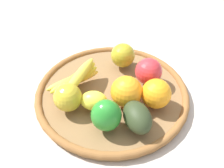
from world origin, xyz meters
TOP-DOWN VIEW (x-y plane):
  - ground_plane at (0.00, 0.00)m, footprint 2.40×2.40m
  - basket at (0.00, 0.00)m, footprint 0.43×0.43m
  - apple_0 at (0.07, 0.08)m, footprint 0.10×0.10m
  - bell_pepper at (0.05, -0.12)m, footprint 0.10×0.09m
  - apple_2 at (-0.06, -0.11)m, footprint 0.09×0.09m
  - apple_1 at (-0.03, 0.11)m, footprint 0.08×0.08m
  - banana_bunch at (-0.09, -0.04)m, footprint 0.11×0.16m
  - lemon_0 at (-0.01, -0.08)m, footprint 0.08×0.08m
  - orange_0 at (0.06, -0.03)m, footprint 0.09×0.09m
  - avocado at (0.11, -0.08)m, footprint 0.11×0.11m
  - orange_1 at (0.13, 0.01)m, footprint 0.08×0.08m

SIDE VIEW (x-z plane):
  - ground_plane at x=0.00m, z-range 0.00..0.00m
  - basket at x=0.00m, z-range 0.00..0.03m
  - lemon_0 at x=-0.01m, z-range 0.03..0.08m
  - banana_bunch at x=-0.09m, z-range 0.03..0.09m
  - avocado at x=0.11m, z-range 0.03..0.09m
  - apple_2 at x=-0.06m, z-range 0.03..0.10m
  - apple_1 at x=-0.03m, z-range 0.03..0.10m
  - apple_0 at x=0.07m, z-range 0.03..0.11m
  - orange_1 at x=0.13m, z-range 0.03..0.11m
  - orange_0 at x=0.06m, z-range 0.03..0.11m
  - bell_pepper at x=0.05m, z-range 0.03..0.11m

